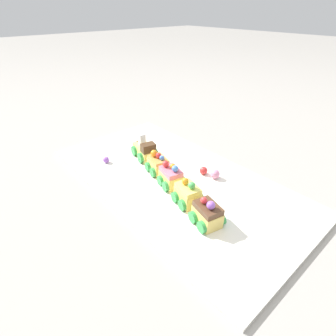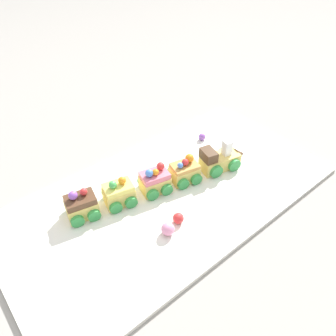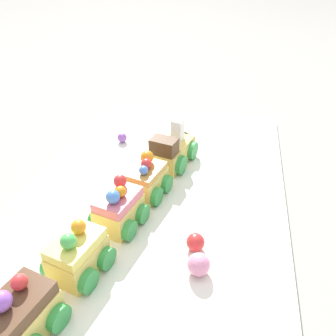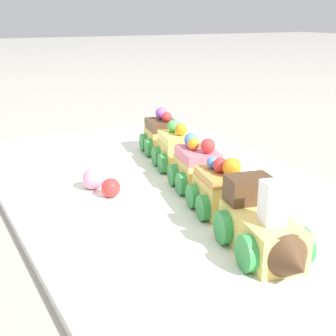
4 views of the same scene
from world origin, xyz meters
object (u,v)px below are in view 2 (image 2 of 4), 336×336
Objects in this scene: gumball_red at (178,218)px; gumball_pink at (168,229)px; cake_car_chocolate at (81,206)px; gumball_purple at (202,137)px; cake_car_strawberry at (155,181)px; cake_car_caramel at (185,172)px; cake_car_lemon at (119,194)px; cake_train_locomotive at (222,159)px.

gumball_pink is (-0.04, -0.01, 0.00)m from gumball_red.
gumball_red is (0.16, -0.16, -0.02)m from cake_car_chocolate.
cake_car_strawberry is at bearing -161.45° from gumball_purple.
cake_car_chocolate reaches higher than cake_car_strawberry.
cake_car_caramel is 1.00× the size of cake_car_strawberry.
cake_car_chocolate is at bearing 179.86° from cake_car_lemon.
gumball_pink is at bearing -165.87° from gumball_red.
gumball_pink is (-0.15, -0.11, -0.01)m from cake_car_caramel.
gumball_pink is at bearing -130.64° from cake_car_caramel.
gumball_purple is (0.42, 0.04, -0.02)m from cake_car_chocolate.
cake_car_lemon is 3.22× the size of gumball_red.
cake_train_locomotive is 0.27m from gumball_pink.
cake_car_lemon is (-0.29, 0.06, 0.00)m from cake_train_locomotive.
cake_car_chocolate is (-0.09, 0.02, 0.00)m from cake_car_lemon.
cake_car_strawberry reaches higher than gumball_purple.
gumball_red is (-0.11, -0.10, -0.01)m from cake_car_caramel.
cake_car_chocolate reaches higher than gumball_purple.
cake_car_chocolate reaches higher than cake_car_lemon.
cake_car_chocolate is at bearing -180.00° from cake_car_caramel.
cake_car_strawberry is at bearing -179.83° from cake_car_caramel.
gumball_red is at bearing -124.62° from cake_car_caramel.
gumball_red is at bearing -32.80° from cake_car_chocolate.
cake_car_chocolate is at bearing 134.50° from gumball_red.
gumball_pink reaches higher than gumball_red.
cake_car_lemon is 3.87× the size of gumball_purple.
cake_car_caramel is 2.74× the size of gumball_pink.
cake_train_locomotive is at bearing 0.02° from cake_car_strawberry.
cake_car_lemon is (-0.09, 0.02, -0.00)m from cake_car_strawberry.
gumball_pink is (0.12, -0.17, -0.01)m from cake_car_chocolate.
cake_car_caramel is 1.00× the size of cake_car_lemon.
cake_train_locomotive reaches higher than cake_car_caramel.
gumball_purple is at bearing 44.66° from cake_car_caramel.
gumball_red is 0.85× the size of gumball_pink.
cake_car_strawberry is at bearing -0.08° from cake_car_chocolate.
cake_car_caramel reaches higher than gumball_purple.
gumball_red is 0.33m from gumball_purple.
gumball_purple is at bearing 31.25° from cake_car_strawberry.
cake_train_locomotive is 0.38m from cake_car_chocolate.
cake_car_lemon is at bearing -179.99° from cake_train_locomotive.
gumball_red is at bearing -143.37° from gumball_purple.
cake_car_strawberry reaches higher than cake_car_lemon.
cake_train_locomotive reaches higher than cake_car_lemon.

